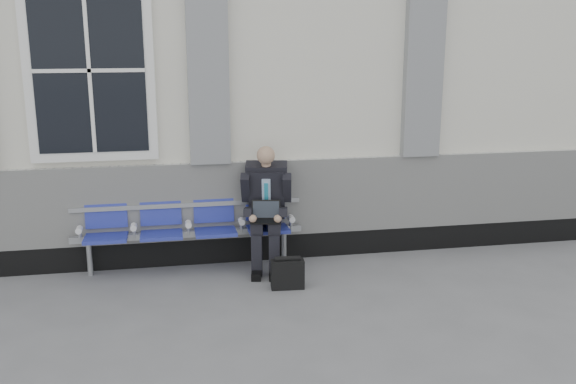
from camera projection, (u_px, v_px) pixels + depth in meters
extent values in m
plane|color=slate|center=(51.00, 328.00, 5.90)|extent=(70.00, 70.00, 0.00)
cube|color=silver|center=(81.00, 73.00, 8.73)|extent=(14.00, 4.00, 4.20)
cube|color=black|center=(72.00, 259.00, 7.26)|extent=(14.00, 0.10, 0.30)
cube|color=silver|center=(67.00, 208.00, 7.11)|extent=(14.00, 0.08, 0.90)
cube|color=gray|center=(208.00, 55.00, 6.98)|extent=(0.45, 0.14, 2.40)
cube|color=gray|center=(424.00, 54.00, 7.43)|extent=(0.45, 0.14, 2.40)
cube|color=white|center=(90.00, 70.00, 6.81)|extent=(1.35, 0.10, 1.95)
cube|color=black|center=(89.00, 71.00, 6.76)|extent=(1.15, 0.02, 1.75)
cube|color=#9EA0A3|center=(189.00, 234.00, 7.27)|extent=(2.60, 0.07, 0.07)
cube|color=#9EA0A3|center=(187.00, 205.00, 7.31)|extent=(2.60, 0.05, 0.05)
cylinder|color=#9EA0A3|center=(90.00, 259.00, 7.13)|extent=(0.06, 0.06, 0.39)
cylinder|color=#9EA0A3|center=(284.00, 247.00, 7.52)|extent=(0.06, 0.06, 0.39)
cube|color=#212B97|center=(106.00, 238.00, 7.03)|extent=(0.46, 0.42, 0.07)
cube|color=#212B97|center=(106.00, 210.00, 7.17)|extent=(0.46, 0.10, 0.40)
cube|color=#212B97|center=(162.00, 235.00, 7.14)|extent=(0.46, 0.42, 0.07)
cube|color=#212B97|center=(161.00, 207.00, 7.27)|extent=(0.46, 0.10, 0.40)
cube|color=#212B97|center=(216.00, 232.00, 7.24)|extent=(0.46, 0.42, 0.07)
cube|color=#212B97|center=(214.00, 205.00, 7.38)|extent=(0.46, 0.10, 0.40)
cube|color=#212B97|center=(268.00, 229.00, 7.35)|extent=(0.46, 0.42, 0.07)
cube|color=#212B97|center=(265.00, 202.00, 7.49)|extent=(0.46, 0.10, 0.40)
cylinder|color=white|center=(79.00, 230.00, 6.98)|extent=(0.07, 0.12, 0.07)
cylinder|color=white|center=(134.00, 227.00, 7.09)|extent=(0.07, 0.12, 0.07)
cylinder|color=white|center=(188.00, 224.00, 7.19)|extent=(0.07, 0.12, 0.07)
cylinder|color=white|center=(242.00, 221.00, 7.30)|extent=(0.07, 0.12, 0.07)
cylinder|color=white|center=(291.00, 219.00, 7.41)|extent=(0.07, 0.12, 0.07)
cube|color=black|center=(257.00, 274.00, 7.09)|extent=(0.15, 0.27, 0.09)
cube|color=black|center=(274.00, 274.00, 7.09)|extent=(0.15, 0.27, 0.09)
cube|color=black|center=(257.00, 255.00, 7.10)|extent=(0.14, 0.15, 0.47)
cube|color=black|center=(274.00, 255.00, 7.10)|extent=(0.14, 0.15, 0.47)
cube|color=black|center=(258.00, 224.00, 7.24)|extent=(0.22, 0.46, 0.14)
cube|color=black|center=(275.00, 224.00, 7.23)|extent=(0.22, 0.46, 0.14)
cube|color=black|center=(267.00, 192.00, 7.35)|extent=(0.47, 0.40, 0.62)
cube|color=#A5BBD9|center=(266.00, 193.00, 7.23)|extent=(0.11, 0.11, 0.35)
cube|color=teal|center=(266.00, 195.00, 7.22)|extent=(0.06, 0.08, 0.29)
cube|color=black|center=(266.00, 168.00, 7.25)|extent=(0.50, 0.32, 0.14)
cylinder|color=tan|center=(266.00, 163.00, 7.18)|extent=(0.11, 0.11, 0.10)
sphere|color=tan|center=(266.00, 155.00, 7.10)|extent=(0.20, 0.20, 0.20)
cube|color=black|center=(246.00, 188.00, 7.24)|extent=(0.15, 0.29, 0.36)
cube|color=black|center=(287.00, 188.00, 7.23)|extent=(0.15, 0.29, 0.36)
cube|color=black|center=(248.00, 212.00, 7.12)|extent=(0.14, 0.31, 0.14)
cube|color=black|center=(283.00, 212.00, 7.12)|extent=(0.14, 0.31, 0.14)
sphere|color=tan|center=(253.00, 219.00, 7.00)|extent=(0.09, 0.09, 0.09)
sphere|color=tan|center=(278.00, 219.00, 7.00)|extent=(0.09, 0.09, 0.09)
cube|color=black|center=(266.00, 221.00, 7.08)|extent=(0.36, 0.28, 0.02)
cube|color=black|center=(266.00, 209.00, 7.17)|extent=(0.33, 0.15, 0.21)
cube|color=black|center=(266.00, 209.00, 7.16)|extent=(0.30, 0.12, 0.18)
cube|color=black|center=(288.00, 274.00, 6.78)|extent=(0.36, 0.17, 0.31)
cylinder|color=black|center=(288.00, 259.00, 6.74)|extent=(0.28, 0.07, 0.06)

